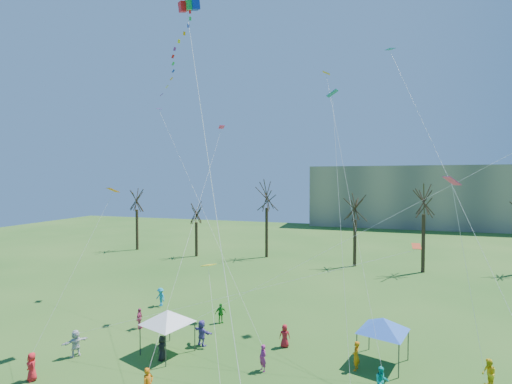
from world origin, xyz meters
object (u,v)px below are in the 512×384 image
(distant_building, at_px, (436,197))
(canopy_tent_white, at_px, (168,316))
(canopy_tent_blue, at_px, (383,325))
(big_box_kite, at_px, (180,54))

(distant_building, relative_size, canopy_tent_white, 16.11)
(distant_building, height_order, canopy_tent_white, distant_building)
(canopy_tent_white, xyz_separation_m, canopy_tent_blue, (13.81, 2.93, -0.02))
(distant_building, relative_size, canopy_tent_blue, 16.21)
(canopy_tent_white, relative_size, canopy_tent_blue, 1.01)
(big_box_kite, bearing_deg, distant_building, 69.25)
(distant_building, bearing_deg, canopy_tent_blue, -101.88)
(canopy_tent_white, bearing_deg, distant_building, 68.94)
(canopy_tent_white, bearing_deg, big_box_kite, 42.26)
(big_box_kite, distance_m, canopy_tent_blue, 22.07)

